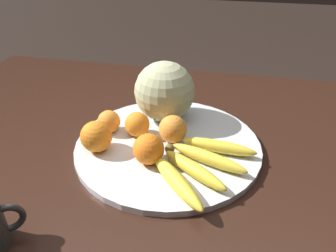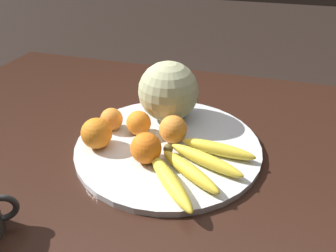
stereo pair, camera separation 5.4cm
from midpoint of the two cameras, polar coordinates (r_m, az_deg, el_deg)
The scene contains 9 objects.
kitchen_table at distance 0.84m, azimuth 0.33°, elevation -10.18°, with size 1.56×1.14×0.77m.
fruit_bowl at distance 0.82m, azimuth 1.90°, elevation -3.44°, with size 0.46×0.46×0.02m.
melon at distance 0.88m, azimuth 1.83°, elevation 6.01°, with size 0.16×0.16×0.16m.
banana_bunch at distance 0.72m, azimuth 6.83°, elevation -6.89°, with size 0.24×0.25×0.03m.
orange_front_left at distance 0.83m, azimuth -3.29°, elevation 0.48°, with size 0.06×0.06×0.06m.
orange_front_right at distance 0.74m, azimuth -1.74°, elevation -3.91°, with size 0.07×0.07×0.07m.
orange_mid_center at distance 0.80m, azimuth -10.43°, elevation -1.30°, with size 0.08×0.08×0.08m.
orange_back_left at distance 0.80m, azimuth 2.83°, elevation -0.62°, with size 0.07×0.07×0.07m.
orange_back_right at distance 0.86m, azimuth -8.04°, elevation 1.16°, with size 0.06×0.06×0.06m.
Camera 2 is at (0.20, -0.60, 1.25)m, focal length 35.00 mm.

